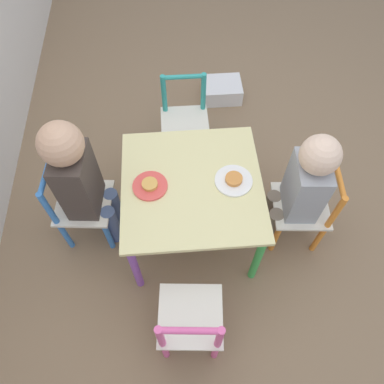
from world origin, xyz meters
name	(u,v)px	position (x,y,z in m)	size (l,w,h in m)	color
ground_plane	(192,229)	(0.00, 0.00, 0.00)	(6.00, 6.00, 0.00)	#7F664C
kids_table	(192,191)	(0.00, 0.00, 0.38)	(0.62, 0.62, 0.44)	beige
chair_orange	(305,207)	(-0.05, -0.54, 0.25)	(0.28, 0.28, 0.51)	silver
chair_blue	(80,204)	(0.05, 0.54, 0.25)	(0.28, 0.28, 0.51)	silver
chair_teal	(185,122)	(0.54, 0.00, 0.25)	(0.26, 0.26, 0.51)	silver
chair_pink	(190,323)	(-0.54, 0.05, 0.25)	(0.28, 0.28, 0.51)	silver
child_front	(302,185)	(-0.04, -0.48, 0.44)	(0.21, 0.22, 0.73)	#7A6B5B
child_back	(79,177)	(0.05, 0.48, 0.48)	(0.21, 0.23, 0.79)	#4C608E
plate_front	(234,180)	(0.00, -0.18, 0.45)	(0.17, 0.17, 0.03)	white
plate_back	(150,185)	(0.00, 0.18, 0.45)	(0.15, 0.15, 0.03)	#E54C47
storage_bin	(222,90)	(0.98, -0.28, 0.06)	(0.20, 0.24, 0.11)	silver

